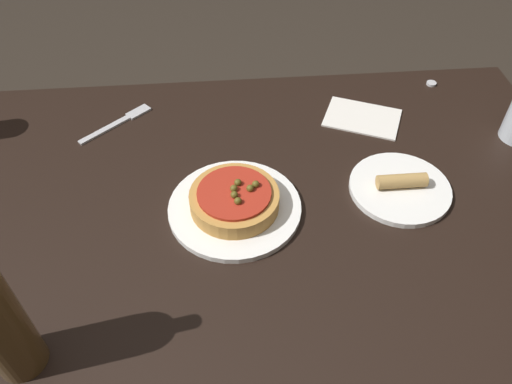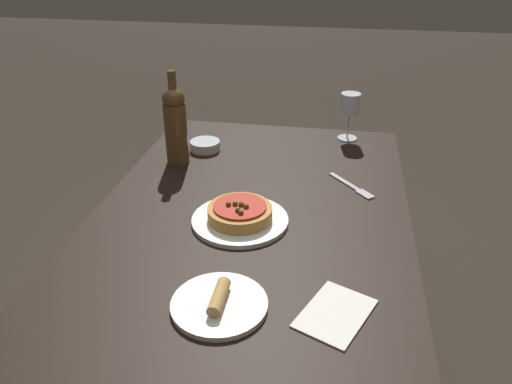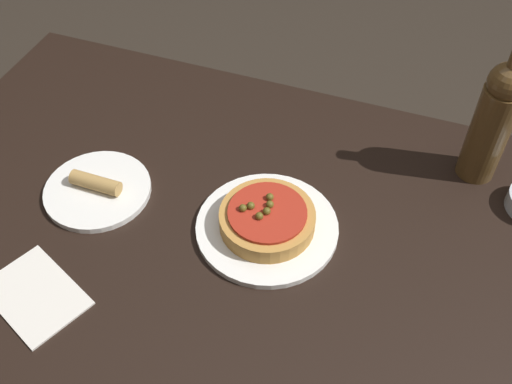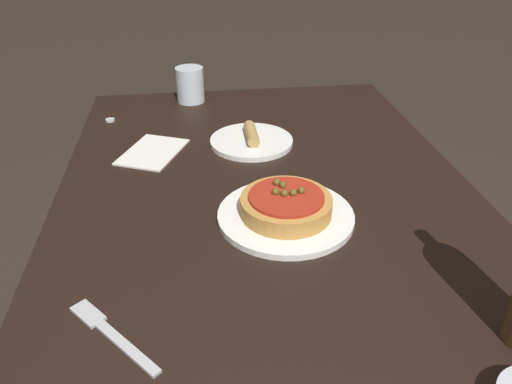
{
  "view_description": "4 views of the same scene",
  "coord_description": "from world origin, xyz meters",
  "px_view_note": "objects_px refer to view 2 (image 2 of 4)",
  "views": [
    {
      "loc": [
        0.01,
        0.65,
        1.45
      ],
      "look_at": [
        -0.04,
        0.05,
        0.82
      ],
      "focal_mm": 35.0,
      "sensor_mm": 36.0,
      "label": 1
    },
    {
      "loc": [
        -1.08,
        -0.21,
        1.43
      ],
      "look_at": [
        0.03,
        -0.02,
        0.82
      ],
      "focal_mm": 35.0,
      "sensor_mm": 36.0,
      "label": 2
    },
    {
      "loc": [
        0.21,
        -0.61,
        1.58
      ],
      "look_at": [
        -0.04,
        0.08,
        0.77
      ],
      "focal_mm": 42.0,
      "sensor_mm": 36.0,
      "label": 3
    },
    {
      "loc": [
        0.75,
        -0.13,
        1.26
      ],
      "look_at": [
        0.01,
        -0.04,
        0.81
      ],
      "focal_mm": 35.0,
      "sensor_mm": 36.0,
      "label": 4
    }
  ],
  "objects_px": {
    "dining_table": "(247,251)",
    "wine_bottle": "(175,124)",
    "dinner_plate": "(240,220)",
    "pizza": "(240,212)",
    "wine_glass": "(350,106)",
    "side_bowl": "(205,145)",
    "side_plate": "(219,303)",
    "fork": "(353,187)"
  },
  "relations": [
    {
      "from": "wine_glass",
      "to": "wine_bottle",
      "type": "bearing_deg",
      "value": 118.76
    },
    {
      "from": "dining_table",
      "to": "wine_bottle",
      "type": "bearing_deg",
      "value": 41.48
    },
    {
      "from": "wine_bottle",
      "to": "side_plate",
      "type": "relative_size",
      "value": 1.52
    },
    {
      "from": "dinner_plate",
      "to": "fork",
      "type": "relative_size",
      "value": 1.65
    },
    {
      "from": "dining_table",
      "to": "side_plate",
      "type": "relative_size",
      "value": 7.17
    },
    {
      "from": "dining_table",
      "to": "wine_glass",
      "type": "height_order",
      "value": "wine_glass"
    },
    {
      "from": "dinner_plate",
      "to": "side_bowl",
      "type": "distance_m",
      "value": 0.49
    },
    {
      "from": "dinner_plate",
      "to": "pizza",
      "type": "xyz_separation_m",
      "value": [
        -0.0,
        0.0,
        0.02
      ]
    },
    {
      "from": "dining_table",
      "to": "dinner_plate",
      "type": "xyz_separation_m",
      "value": [
        -0.0,
        0.02,
        0.1
      ]
    },
    {
      "from": "pizza",
      "to": "side_plate",
      "type": "xyz_separation_m",
      "value": [
        -0.32,
        -0.02,
        -0.02
      ]
    },
    {
      "from": "fork",
      "to": "side_plate",
      "type": "relative_size",
      "value": 0.77
    },
    {
      "from": "dinner_plate",
      "to": "side_plate",
      "type": "relative_size",
      "value": 1.27
    },
    {
      "from": "dinner_plate",
      "to": "wine_glass",
      "type": "xyz_separation_m",
      "value": [
        0.63,
        -0.27,
        0.12
      ]
    },
    {
      "from": "dining_table",
      "to": "wine_bottle",
      "type": "height_order",
      "value": "wine_bottle"
    },
    {
      "from": "dinner_plate",
      "to": "fork",
      "type": "bearing_deg",
      "value": -49.59
    },
    {
      "from": "wine_bottle",
      "to": "side_bowl",
      "type": "height_order",
      "value": "wine_bottle"
    },
    {
      "from": "dining_table",
      "to": "pizza",
      "type": "height_order",
      "value": "pizza"
    },
    {
      "from": "pizza",
      "to": "fork",
      "type": "xyz_separation_m",
      "value": [
        0.25,
        -0.29,
        -0.03
      ]
    },
    {
      "from": "dinner_plate",
      "to": "pizza",
      "type": "bearing_deg",
      "value": 175.09
    },
    {
      "from": "fork",
      "to": "side_plate",
      "type": "xyz_separation_m",
      "value": [
        -0.57,
        0.27,
        0.01
      ]
    },
    {
      "from": "pizza",
      "to": "wine_glass",
      "type": "height_order",
      "value": "wine_glass"
    },
    {
      "from": "wine_bottle",
      "to": "side_bowl",
      "type": "relative_size",
      "value": 2.94
    },
    {
      "from": "dining_table",
      "to": "dinner_plate",
      "type": "height_order",
      "value": "dinner_plate"
    },
    {
      "from": "dinner_plate",
      "to": "side_bowl",
      "type": "bearing_deg",
      "value": 25.65
    },
    {
      "from": "fork",
      "to": "side_bowl",
      "type": "bearing_deg",
      "value": -152.12
    },
    {
      "from": "dining_table",
      "to": "side_bowl",
      "type": "distance_m",
      "value": 0.51
    },
    {
      "from": "side_plate",
      "to": "dinner_plate",
      "type": "bearing_deg",
      "value": 4.2
    },
    {
      "from": "side_bowl",
      "to": "fork",
      "type": "xyz_separation_m",
      "value": [
        -0.2,
        -0.5,
        -0.01
      ]
    },
    {
      "from": "dinner_plate",
      "to": "wine_bottle",
      "type": "distance_m",
      "value": 0.45
    },
    {
      "from": "wine_glass",
      "to": "side_bowl",
      "type": "bearing_deg",
      "value": 111.0
    },
    {
      "from": "dinner_plate",
      "to": "side_plate",
      "type": "xyz_separation_m",
      "value": [
        -0.32,
        -0.02,
        0.0
      ]
    },
    {
      "from": "side_plate",
      "to": "side_bowl",
      "type": "bearing_deg",
      "value": 17.12
    },
    {
      "from": "wine_bottle",
      "to": "side_bowl",
      "type": "distance_m",
      "value": 0.17
    },
    {
      "from": "pizza",
      "to": "wine_bottle",
      "type": "xyz_separation_m",
      "value": [
        0.33,
        0.27,
        0.1
      ]
    },
    {
      "from": "side_bowl",
      "to": "fork",
      "type": "distance_m",
      "value": 0.54
    },
    {
      "from": "pizza",
      "to": "wine_bottle",
      "type": "distance_m",
      "value": 0.44
    },
    {
      "from": "dining_table",
      "to": "side_plate",
      "type": "height_order",
      "value": "side_plate"
    },
    {
      "from": "dining_table",
      "to": "side_plate",
      "type": "bearing_deg",
      "value": -179.04
    },
    {
      "from": "pizza",
      "to": "fork",
      "type": "distance_m",
      "value": 0.38
    },
    {
      "from": "dinner_plate",
      "to": "wine_glass",
      "type": "height_order",
      "value": "wine_glass"
    },
    {
      "from": "wine_glass",
      "to": "side_bowl",
      "type": "relative_size",
      "value": 1.65
    },
    {
      "from": "pizza",
      "to": "wine_glass",
      "type": "bearing_deg",
      "value": -23.04
    }
  ]
}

